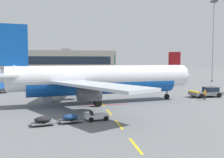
{
  "coord_description": "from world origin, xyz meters",
  "views": [
    {
      "loc": [
        12.75,
        -17.5,
        6.85
      ],
      "look_at": [
        21.08,
        31.9,
        3.37
      ],
      "focal_mm": 40.72,
      "sensor_mm": 36.0,
      "label": 1
    }
  ],
  "objects_px": {
    "airliner_foreground": "(101,79)",
    "ground_crew_worker": "(205,94)",
    "airliner_far_center": "(115,70)",
    "apron_light_mast_far": "(213,32)",
    "baggage_train": "(71,118)",
    "pushback_tug": "(207,92)",
    "airliner_mid_left": "(141,74)",
    "uld_cargo_container": "(47,97)"
  },
  "relations": [
    {
      "from": "baggage_train",
      "to": "ground_crew_worker",
      "type": "xyz_separation_m",
      "value": [
        23.61,
        13.01,
        0.5
      ]
    },
    {
      "from": "pushback_tug",
      "to": "airliner_mid_left",
      "type": "relative_size",
      "value": 0.27
    },
    {
      "from": "airliner_foreground",
      "to": "airliner_mid_left",
      "type": "relative_size",
      "value": 1.49
    },
    {
      "from": "apron_light_mast_far",
      "to": "pushback_tug",
      "type": "bearing_deg",
      "value": -122.43
    },
    {
      "from": "pushback_tug",
      "to": "baggage_train",
      "type": "bearing_deg",
      "value": -147.55
    },
    {
      "from": "uld_cargo_container",
      "to": "ground_crew_worker",
      "type": "bearing_deg",
      "value": -5.69
    },
    {
      "from": "airliner_foreground",
      "to": "apron_light_mast_far",
      "type": "height_order",
      "value": "apron_light_mast_far"
    },
    {
      "from": "baggage_train",
      "to": "apron_light_mast_far",
      "type": "xyz_separation_m",
      "value": [
        47.19,
        49.86,
        16.0
      ]
    },
    {
      "from": "airliner_foreground",
      "to": "ground_crew_worker",
      "type": "relative_size",
      "value": 19.46
    },
    {
      "from": "airliner_far_center",
      "to": "uld_cargo_container",
      "type": "relative_size",
      "value": 17.14
    },
    {
      "from": "airliner_foreground",
      "to": "ground_crew_worker",
      "type": "height_order",
      "value": "airliner_foreground"
    },
    {
      "from": "airliner_far_center",
      "to": "apron_light_mast_far",
      "type": "xyz_separation_m",
      "value": [
        27.58,
        -30.44,
        13.19
      ]
    },
    {
      "from": "airliner_mid_left",
      "to": "apron_light_mast_far",
      "type": "bearing_deg",
      "value": 7.89
    },
    {
      "from": "airliner_mid_left",
      "to": "airliner_foreground",
      "type": "bearing_deg",
      "value": -115.95
    },
    {
      "from": "airliner_foreground",
      "to": "baggage_train",
      "type": "height_order",
      "value": "airliner_foreground"
    },
    {
      "from": "baggage_train",
      "to": "ground_crew_worker",
      "type": "distance_m",
      "value": 26.97
    },
    {
      "from": "airliner_mid_left",
      "to": "baggage_train",
      "type": "distance_m",
      "value": 51.06
    },
    {
      "from": "ground_crew_worker",
      "to": "apron_light_mast_far",
      "type": "bearing_deg",
      "value": 57.38
    },
    {
      "from": "baggage_train",
      "to": "ground_crew_worker",
      "type": "height_order",
      "value": "ground_crew_worker"
    },
    {
      "from": "airliner_mid_left",
      "to": "ground_crew_worker",
      "type": "relative_size",
      "value": 13.09
    },
    {
      "from": "uld_cargo_container",
      "to": "baggage_train",
      "type": "bearing_deg",
      "value": -76.31
    },
    {
      "from": "airliner_far_center",
      "to": "baggage_train",
      "type": "bearing_deg",
      "value": -103.72
    },
    {
      "from": "pushback_tug",
      "to": "baggage_train",
      "type": "height_order",
      "value": "pushback_tug"
    },
    {
      "from": "airliner_far_center",
      "to": "apron_light_mast_far",
      "type": "bearing_deg",
      "value": -47.82
    },
    {
      "from": "airliner_mid_left",
      "to": "baggage_train",
      "type": "xyz_separation_m",
      "value": [
        -21.41,
        -46.29,
        -2.55
      ]
    },
    {
      "from": "ground_crew_worker",
      "to": "uld_cargo_container",
      "type": "bearing_deg",
      "value": 174.31
    },
    {
      "from": "pushback_tug",
      "to": "baggage_train",
      "type": "distance_m",
      "value": 30.85
    },
    {
      "from": "ground_crew_worker",
      "to": "uld_cargo_container",
      "type": "height_order",
      "value": "ground_crew_worker"
    },
    {
      "from": "pushback_tug",
      "to": "airliner_foreground",
      "type": "bearing_deg",
      "value": -169.23
    },
    {
      "from": "pushback_tug",
      "to": "baggage_train",
      "type": "relative_size",
      "value": 0.72
    },
    {
      "from": "airliner_foreground",
      "to": "apron_light_mast_far",
      "type": "bearing_deg",
      "value": 41.48
    },
    {
      "from": "airliner_mid_left",
      "to": "pushback_tug",
      "type": "bearing_deg",
      "value": -81.16
    },
    {
      "from": "airliner_mid_left",
      "to": "baggage_train",
      "type": "relative_size",
      "value": 2.68
    },
    {
      "from": "airliner_far_center",
      "to": "baggage_train",
      "type": "relative_size",
      "value": 3.37
    },
    {
      "from": "airliner_mid_left",
      "to": "airliner_far_center",
      "type": "relative_size",
      "value": 0.8
    },
    {
      "from": "apron_light_mast_far",
      "to": "airliner_foreground",
      "type": "bearing_deg",
      "value": -138.52
    },
    {
      "from": "airliner_foreground",
      "to": "baggage_train",
      "type": "distance_m",
      "value": 13.93
    },
    {
      "from": "airliner_foreground",
      "to": "airliner_mid_left",
      "type": "bearing_deg",
      "value": 64.05
    },
    {
      "from": "baggage_train",
      "to": "uld_cargo_container",
      "type": "distance_m",
      "value": 16.21
    },
    {
      "from": "airliner_far_center",
      "to": "baggage_train",
      "type": "distance_m",
      "value": 82.7
    },
    {
      "from": "airliner_foreground",
      "to": "pushback_tug",
      "type": "xyz_separation_m",
      "value": [
        21.04,
        4.0,
        -3.05
      ]
    },
    {
      "from": "airliner_foreground",
      "to": "airliner_far_center",
      "type": "distance_m",
      "value": 69.31
    }
  ]
}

